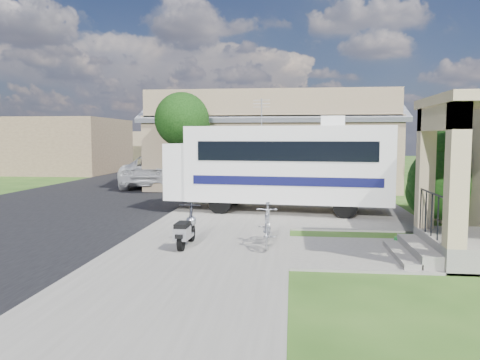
# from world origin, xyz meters

# --- Properties ---
(ground) EXTENTS (120.00, 120.00, 0.00)m
(ground) POSITION_xyz_m (0.00, 0.00, 0.00)
(ground) COLOR #204211
(street_slab) EXTENTS (9.00, 80.00, 0.02)m
(street_slab) POSITION_xyz_m (-7.50, 10.00, 0.01)
(street_slab) COLOR black
(street_slab) RESTS_ON ground
(sidewalk_slab) EXTENTS (4.00, 80.00, 0.06)m
(sidewalk_slab) POSITION_xyz_m (-1.00, 10.00, 0.03)
(sidewalk_slab) COLOR slate
(sidewalk_slab) RESTS_ON ground
(driveway_slab) EXTENTS (7.00, 6.00, 0.05)m
(driveway_slab) POSITION_xyz_m (1.50, 4.50, 0.03)
(driveway_slab) COLOR slate
(driveway_slab) RESTS_ON ground
(walk_slab) EXTENTS (4.00, 3.00, 0.05)m
(walk_slab) POSITION_xyz_m (3.00, -1.00, 0.03)
(walk_slab) COLOR slate
(walk_slab) RESTS_ON ground
(warehouse) EXTENTS (12.50, 8.40, 5.04)m
(warehouse) POSITION_xyz_m (0.00, 13.97, 1.99)
(warehouse) COLOR #7E6D4F
(warehouse) RESTS_ON ground
(distant_bldg_far) EXTENTS (10.00, 8.00, 4.00)m
(distant_bldg_far) POSITION_xyz_m (-17.00, 22.00, 2.00)
(distant_bldg_far) COLOR brown
(distant_bldg_far) RESTS_ON ground
(distant_bldg_near) EXTENTS (8.00, 7.00, 3.20)m
(distant_bldg_near) POSITION_xyz_m (-15.00, 34.00, 1.60)
(distant_bldg_near) COLOR #7E6D4F
(distant_bldg_near) RESTS_ON ground
(street_tree_a) EXTENTS (2.44, 2.40, 4.58)m
(street_tree_a) POSITION_xyz_m (-3.70, 9.05, 3.25)
(street_tree_a) COLOR black
(street_tree_a) RESTS_ON ground
(street_tree_b) EXTENTS (2.44, 2.40, 4.73)m
(street_tree_b) POSITION_xyz_m (-3.70, 19.05, 3.39)
(street_tree_b) COLOR black
(street_tree_b) RESTS_ON ground
(street_tree_c) EXTENTS (2.44, 2.40, 4.42)m
(street_tree_c) POSITION_xyz_m (-3.70, 28.05, 3.10)
(street_tree_c) COLOR black
(street_tree_c) RESTS_ON ground
(motorhome) EXTENTS (7.73, 3.14, 3.86)m
(motorhome) POSITION_xyz_m (0.66, 4.73, 1.65)
(motorhome) COLOR silver
(motorhome) RESTS_ON ground
(shrub) EXTENTS (2.30, 2.19, 2.82)m
(shrub) POSITION_xyz_m (5.31, 1.91, 1.44)
(shrub) COLOR black
(shrub) RESTS_ON ground
(scooter) EXTENTS (0.50, 1.42, 0.93)m
(scooter) POSITION_xyz_m (-1.37, -1.01, 0.43)
(scooter) COLOR black
(scooter) RESTS_ON ground
(bicycle) EXTENTS (0.50, 1.65, 0.98)m
(bicycle) POSITION_xyz_m (0.49, -0.70, 0.49)
(bicycle) COLOR #A7A8AF
(bicycle) RESTS_ON ground
(pickup_truck) EXTENTS (3.32, 6.20, 1.65)m
(pickup_truck) POSITION_xyz_m (-6.11, 12.71, 0.83)
(pickup_truck) COLOR silver
(pickup_truck) RESTS_ON ground
(van) EXTENTS (3.65, 6.80, 1.87)m
(van) POSITION_xyz_m (-6.79, 19.60, 0.94)
(van) COLOR silver
(van) RESTS_ON ground
(garden_hose) EXTENTS (0.40, 0.40, 0.18)m
(garden_hose) POSITION_xyz_m (3.65, -0.14, 0.09)
(garden_hose) COLOR #156B24
(garden_hose) RESTS_ON ground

